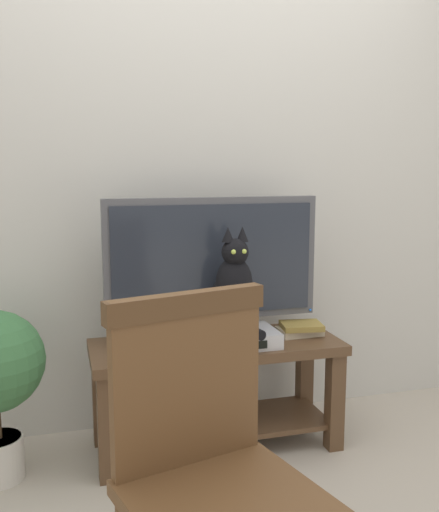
{
  "coord_description": "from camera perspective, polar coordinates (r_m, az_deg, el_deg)",
  "views": [
    {
      "loc": [
        -0.68,
        -1.88,
        1.28
      ],
      "look_at": [
        -0.02,
        0.48,
        0.89
      ],
      "focal_mm": 40.55,
      "sensor_mm": 36.0,
      "label": 1
    }
  ],
  "objects": [
    {
      "name": "cat",
      "position": [
        2.5,
        1.37,
        -3.56
      ],
      "size": [
        0.19,
        0.3,
        0.46
      ],
      "color": "black",
      "rests_on": "media_box"
    },
    {
      "name": "media_box",
      "position": [
        2.56,
        1.24,
        -8.1
      ],
      "size": [
        0.39,
        0.25,
        0.07
      ],
      "color": "#BCBCC1",
      "rests_on": "tv_stand"
    },
    {
      "name": "ground_plane",
      "position": [
        2.37,
        3.81,
        -23.73
      ],
      "size": [
        12.0,
        12.0,
        0.0
      ],
      "primitive_type": "plane",
      "color": "#ADA393"
    },
    {
      "name": "tv",
      "position": [
        2.59,
        -0.68,
        -0.8
      ],
      "size": [
        0.97,
        0.2,
        0.65
      ],
      "color": "#4C4C51",
      "rests_on": "tv_stand"
    },
    {
      "name": "back_wall",
      "position": [
        2.88,
        -2.14,
        11.33
      ],
      "size": [
        7.0,
        0.12,
        2.8
      ],
      "primitive_type": "cube",
      "color": "beige",
      "rests_on": "ground"
    },
    {
      "name": "wooden_chair",
      "position": [
        1.51,
        -0.98,
        -19.41
      ],
      "size": [
        0.54,
        0.54,
        0.96
      ],
      "color": "brown",
      "rests_on": "ground"
    },
    {
      "name": "tv_stand",
      "position": [
        2.67,
        -0.3,
        -11.79
      ],
      "size": [
        1.12,
        0.43,
        0.5
      ],
      "color": "#513823",
      "rests_on": "ground"
    },
    {
      "name": "book_stack",
      "position": [
        2.74,
        7.98,
        -7.12
      ],
      "size": [
        0.21,
        0.17,
        0.06
      ],
      "color": "beige",
      "rests_on": "tv_stand"
    }
  ]
}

